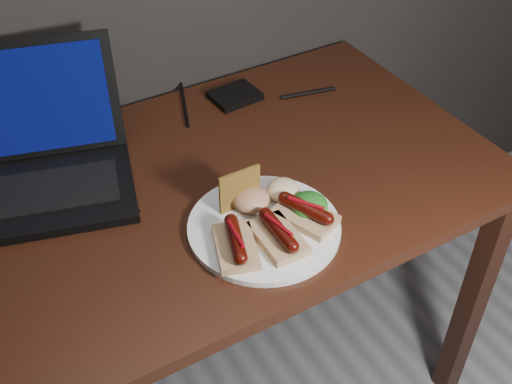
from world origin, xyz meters
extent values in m
cube|color=#361A0D|center=(0.00, 1.38, 0.73)|extent=(1.40, 0.70, 0.03)
cube|color=#361A0D|center=(0.65, 1.08, 0.36)|extent=(0.05, 0.05, 0.72)
cube|color=#361A0D|center=(0.65, 1.68, 0.36)|extent=(0.05, 0.05, 0.72)
cube|color=black|center=(-0.22, 1.51, 0.76)|extent=(0.45, 0.34, 0.02)
cube|color=black|center=(-0.22, 1.51, 0.77)|extent=(0.37, 0.22, 0.00)
cube|color=black|center=(-0.18, 1.66, 0.88)|extent=(0.41, 0.20, 0.23)
cube|color=#0E095B|center=(-0.18, 1.66, 0.88)|extent=(0.37, 0.17, 0.20)
cube|color=black|center=(0.30, 1.63, 0.76)|extent=(0.12, 0.10, 0.02)
cylinder|color=black|center=(-0.10, 1.45, 0.75)|extent=(0.10, 0.16, 0.01)
cylinder|color=black|center=(0.19, 1.68, 0.75)|extent=(0.08, 0.21, 0.01)
cylinder|color=black|center=(0.46, 1.56, 0.75)|extent=(0.14, 0.04, 0.01)
cylinder|color=silver|center=(0.13, 1.21, 0.76)|extent=(0.33, 0.33, 0.01)
cube|color=tan|center=(0.05, 1.18, 0.77)|extent=(0.10, 0.13, 0.02)
cylinder|color=#490B04|center=(0.05, 1.18, 0.79)|extent=(0.05, 0.10, 0.02)
sphere|color=#490B04|center=(0.04, 1.13, 0.79)|extent=(0.03, 0.02, 0.02)
sphere|color=#490B04|center=(0.07, 1.22, 0.79)|extent=(0.02, 0.02, 0.02)
cylinder|color=maroon|center=(0.05, 1.18, 0.80)|extent=(0.02, 0.07, 0.01)
cube|color=tan|center=(0.13, 1.16, 0.77)|extent=(0.07, 0.12, 0.02)
cylinder|color=#490B04|center=(0.13, 1.16, 0.79)|extent=(0.03, 0.10, 0.02)
sphere|color=#490B04|center=(0.13, 1.11, 0.79)|extent=(0.03, 0.02, 0.02)
sphere|color=#490B04|center=(0.13, 1.21, 0.79)|extent=(0.03, 0.02, 0.02)
cylinder|color=maroon|center=(0.13, 1.16, 0.80)|extent=(0.02, 0.07, 0.01)
cube|color=tan|center=(0.20, 1.18, 0.77)|extent=(0.11, 0.13, 0.02)
cylinder|color=#490B04|center=(0.20, 1.18, 0.79)|extent=(0.06, 0.10, 0.02)
sphere|color=#490B04|center=(0.22, 1.14, 0.79)|extent=(0.03, 0.02, 0.02)
sphere|color=#490B04|center=(0.18, 1.23, 0.79)|extent=(0.03, 0.02, 0.02)
cylinder|color=maroon|center=(0.20, 1.18, 0.80)|extent=(0.05, 0.06, 0.01)
cube|color=olive|center=(0.12, 1.28, 0.80)|extent=(0.08, 0.01, 0.08)
ellipsoid|color=#105016|center=(0.22, 1.19, 0.78)|extent=(0.07, 0.07, 0.04)
ellipsoid|color=maroon|center=(0.13, 1.26, 0.78)|extent=(0.07, 0.07, 0.04)
ellipsoid|color=beige|center=(0.20, 1.26, 0.78)|extent=(0.06, 0.06, 0.04)
camera|label=1|loc=(-0.32, 0.47, 1.59)|focal=45.00mm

